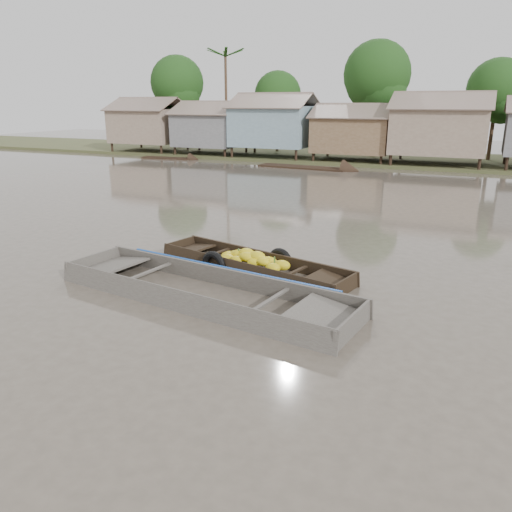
% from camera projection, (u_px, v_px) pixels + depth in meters
% --- Properties ---
extents(ground, '(120.00, 120.00, 0.00)m').
position_uv_depth(ground, '(217.00, 300.00, 12.29)').
color(ground, '#52493E').
rests_on(ground, ground).
extents(riverbank, '(120.00, 12.47, 10.22)m').
position_uv_depth(riverbank, '(450.00, 123.00, 37.97)').
color(riverbank, '#384723').
rests_on(riverbank, ground).
extents(banana_boat, '(6.23, 2.84, 0.88)m').
position_uv_depth(banana_boat, '(250.00, 264.00, 14.37)').
color(banana_boat, black).
rests_on(banana_boat, ground).
extents(viewer_boat, '(8.23, 3.19, 0.65)m').
position_uv_depth(viewer_boat, '(205.00, 295.00, 12.37)').
color(viewer_boat, '#3F3A36').
rests_on(viewer_boat, ground).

